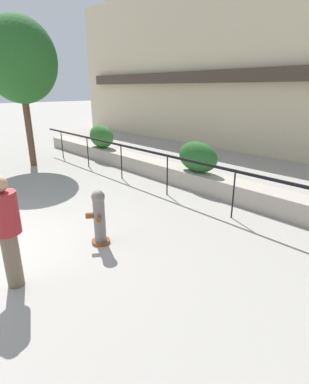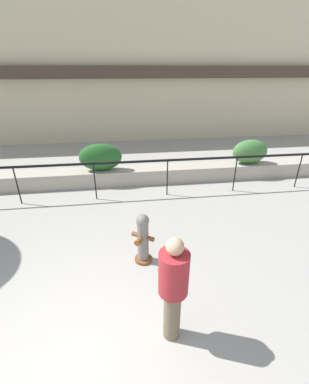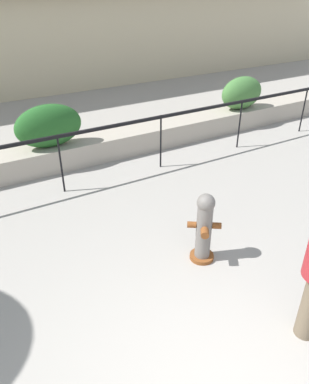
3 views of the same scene
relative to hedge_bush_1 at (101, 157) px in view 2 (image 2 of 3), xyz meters
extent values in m
plane|color=#9E9991|center=(-0.14, -6.00, -0.94)|extent=(120.00, 120.00, 0.00)
cube|color=beige|center=(-0.14, 6.00, 3.06)|extent=(30.00, 1.00, 8.00)
cube|color=#3F3328|center=(-0.14, 5.32, 2.42)|extent=(27.00, 0.36, 0.56)
cube|color=#ADA393|center=(-0.14, 0.00, -0.69)|extent=(18.00, 0.70, 0.50)
cube|color=black|center=(-0.14, -1.10, 0.18)|extent=(15.00, 0.05, 0.06)
cylinder|color=black|center=(-2.28, -1.10, -0.37)|extent=(0.04, 0.04, 1.15)
cylinder|color=black|center=(-0.14, -1.10, -0.37)|extent=(0.04, 0.04, 1.15)
cylinder|color=black|center=(2.01, -1.10, -0.37)|extent=(0.04, 0.04, 1.15)
cylinder|color=black|center=(4.15, -1.10, -0.37)|extent=(0.04, 0.04, 1.15)
cylinder|color=black|center=(6.29, -1.10, -0.37)|extent=(0.04, 0.04, 1.15)
ellipsoid|color=#235B23|center=(0.00, 0.00, 0.00)|extent=(1.37, 0.57, 0.89)
ellipsoid|color=#427538|center=(5.13, 0.00, -0.02)|extent=(1.23, 0.63, 0.84)
cylinder|color=brown|center=(1.00, -4.00, -0.91)|extent=(0.49, 0.49, 0.06)
cylinder|color=slate|center=(1.00, -4.00, -0.46)|extent=(0.31, 0.31, 0.85)
sphere|color=slate|center=(1.00, -4.00, 0.01)|extent=(0.25, 0.25, 0.25)
cylinder|color=brown|center=(0.90, -4.15, -0.36)|extent=(0.17, 0.18, 0.11)
cylinder|color=brown|center=(0.85, -3.91, -0.36)|extent=(0.15, 0.14, 0.09)
cylinder|color=brown|center=(1.14, -4.10, -0.36)|extent=(0.15, 0.14, 0.09)
cylinder|color=brown|center=(1.25, -5.68, -0.50)|extent=(0.34, 0.34, 0.88)
cylinder|color=maroon|center=(1.25, -5.68, 0.25)|extent=(0.57, 0.57, 0.62)
sphere|color=tan|center=(1.25, -5.68, 0.67)|extent=(0.23, 0.23, 0.23)
camera|label=1|loc=(5.54, -6.70, 1.91)|focal=28.00mm
camera|label=2|loc=(0.67, -8.12, 2.62)|focal=24.00mm
camera|label=3|loc=(-1.73, -7.36, 2.67)|focal=35.00mm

